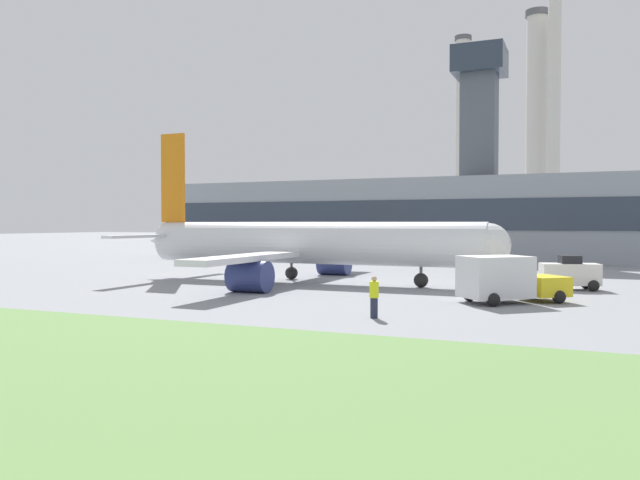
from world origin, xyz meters
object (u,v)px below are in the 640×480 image
at_px(baggage_truck, 506,280).
at_px(ground_crew_person, 374,297).
at_px(airplane, 304,244).
at_px(pushback_tug, 570,275).

height_order(baggage_truck, ground_crew_person, baggage_truck).
relative_size(airplane, pushback_tug, 7.26).
xyz_separation_m(airplane, baggage_truck, (14.38, -5.91, -1.48)).
relative_size(airplane, baggage_truck, 4.71).
distance_m(airplane, ground_crew_person, 16.83).
bearing_deg(ground_crew_person, airplane, 125.16).
relative_size(airplane, ground_crew_person, 14.69).
height_order(airplane, pushback_tug, airplane).
distance_m(pushback_tug, baggage_truck, 8.68).
bearing_deg(baggage_truck, airplane, 157.67).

